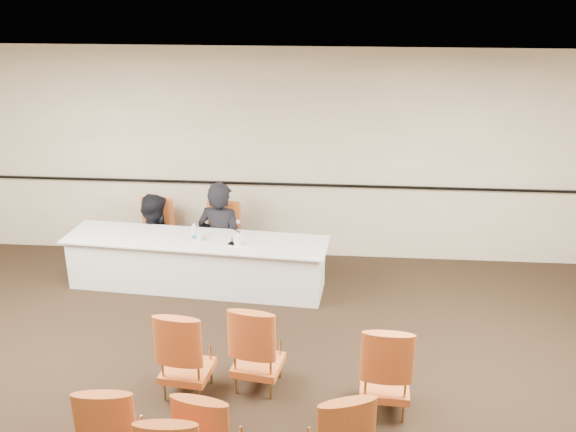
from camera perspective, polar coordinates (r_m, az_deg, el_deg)
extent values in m
plane|color=silver|center=(4.80, -4.56, 9.62)|extent=(10.00, 10.00, 0.00)
cube|color=#BFB496|center=(9.01, -0.28, 5.35)|extent=(10.00, 0.04, 3.00)
cube|color=black|center=(9.09, -0.30, 2.85)|extent=(9.80, 0.04, 0.03)
imported|color=black|center=(8.92, -5.95, -2.67)|extent=(0.77, 0.60, 1.87)
imported|color=black|center=(9.25, -11.72, -2.89)|extent=(0.96, 0.85, 1.64)
cube|color=white|center=(8.18, -4.46, -2.46)|extent=(0.31, 0.24, 0.00)
cylinder|color=white|center=(8.29, -7.92, -1.91)|extent=(0.09, 0.09, 0.10)
cylinder|color=white|center=(8.09, -4.51, -2.21)|extent=(0.11, 0.11, 0.14)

